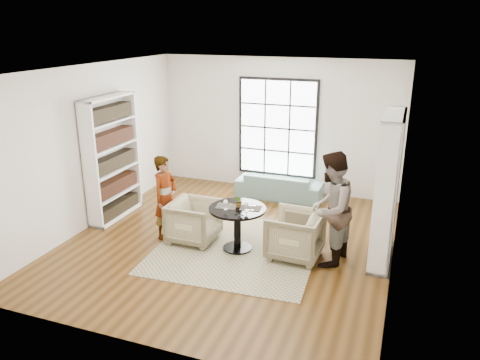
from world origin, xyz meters
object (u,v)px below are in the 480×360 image
at_px(armchair_left, 194,221).
at_px(wine_glass_right, 246,204).
at_px(person_right, 330,209).
at_px(flower_centerpiece, 239,201).
at_px(pedestal_table, 237,219).
at_px(sofa, 279,185).
at_px(person_left, 165,197).
at_px(wine_glass_left, 225,203).
at_px(armchair_right, 295,235).

xyz_separation_m(armchair_left, wine_glass_right, (1.03, -0.15, 0.52)).
relative_size(armchair_left, person_right, 0.44).
height_order(armchair_left, flower_centerpiece, flower_centerpiece).
height_order(pedestal_table, flower_centerpiece, flower_centerpiece).
xyz_separation_m(sofa, flower_centerpiece, (0.03, -2.65, 0.59)).
distance_m(sofa, wine_glass_right, 2.87).
bearing_deg(pedestal_table, flower_centerpiece, 74.21).
xyz_separation_m(pedestal_table, armchair_left, (-0.83, 0.05, -0.18)).
bearing_deg(flower_centerpiece, armchair_left, -179.83).
xyz_separation_m(person_right, flower_centerpiece, (-1.51, -0.03, -0.06)).
xyz_separation_m(pedestal_table, person_left, (-1.38, 0.05, 0.20)).
distance_m(armchair_left, wine_glass_left, 0.87).
relative_size(pedestal_table, wine_glass_left, 5.61).
bearing_deg(armchair_right, wine_glass_right, -74.25).
distance_m(person_right, flower_centerpiece, 1.51).
height_order(sofa, flower_centerpiece, flower_centerpiece).
relative_size(armchair_right, wine_glass_right, 5.04).
bearing_deg(armchair_left, pedestal_table, -93.42).
relative_size(sofa, person_left, 1.25).
bearing_deg(flower_centerpiece, person_right, 1.09).
bearing_deg(armchair_left, wine_glass_left, -105.60).
bearing_deg(pedestal_table, person_left, 177.93).
xyz_separation_m(armchair_right, wine_glass_right, (-0.78, -0.18, 0.50)).
height_order(pedestal_table, armchair_right, armchair_right).
distance_m(pedestal_table, wine_glass_left, 0.39).
bearing_deg(flower_centerpiece, person_left, -179.90).
relative_size(person_right, flower_centerpiece, 9.54).
bearing_deg(sofa, flower_centerpiece, 91.11).
distance_m(pedestal_table, armchair_left, 0.85).
distance_m(pedestal_table, armchair_right, 0.99).
bearing_deg(sofa, armchair_right, 111.21).
relative_size(sofa, person_right, 1.02).
height_order(pedestal_table, sofa, pedestal_table).
relative_size(armchair_left, flower_centerpiece, 4.23).
bearing_deg(person_left, wine_glass_right, -85.19).
bearing_deg(flower_centerpiece, sofa, 90.54).
height_order(person_left, flower_centerpiece, person_left).
height_order(sofa, person_left, person_left).
relative_size(sofa, wine_glass_left, 11.01).
distance_m(sofa, flower_centerpiece, 2.71).
bearing_deg(sofa, armchair_left, 73.31).
bearing_deg(armchair_right, person_right, 92.69).
relative_size(person_left, wine_glass_right, 8.88).
relative_size(person_left, wine_glass_left, 8.83).
xyz_separation_m(pedestal_table, armchair_right, (0.98, 0.08, -0.16)).
distance_m(armchair_left, flower_centerpiece, 0.98).
relative_size(pedestal_table, person_left, 0.64).
bearing_deg(person_right, wine_glass_right, -72.50).
bearing_deg(person_right, armchair_right, -80.26).
distance_m(person_left, person_right, 2.91).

